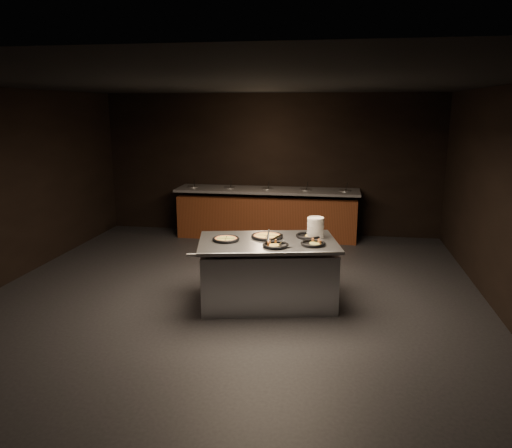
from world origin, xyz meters
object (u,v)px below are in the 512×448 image
at_px(serving_counter, 268,273).
at_px(pan_veggie_whole, 226,239).
at_px(pan_cheese_whole, 267,236).
at_px(plate_stack, 316,227).

distance_m(serving_counter, pan_veggie_whole, 0.73).
bearing_deg(pan_veggie_whole, serving_counter, 7.88).
height_order(pan_veggie_whole, pan_cheese_whole, same).
bearing_deg(plate_stack, pan_veggie_whole, -161.89).
distance_m(pan_veggie_whole, pan_cheese_whole, 0.58).
height_order(serving_counter, pan_cheese_whole, pan_cheese_whole).
bearing_deg(serving_counter, pan_cheese_whole, 88.90).
height_order(plate_stack, pan_cheese_whole, plate_stack).
bearing_deg(plate_stack, pan_cheese_whole, -168.07).
distance_m(plate_stack, pan_veggie_whole, 1.24).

